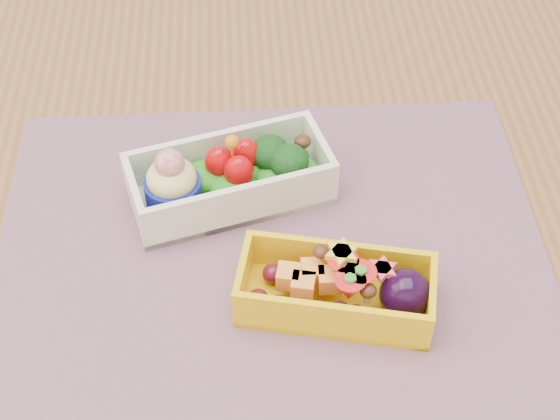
{
  "coord_description": "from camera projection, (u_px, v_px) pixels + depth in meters",
  "views": [
    {
      "loc": [
        -0.01,
        -0.48,
        1.28
      ],
      "look_at": [
        0.02,
        -0.02,
        0.79
      ],
      "focal_mm": 54.88,
      "sensor_mm": 36.0,
      "label": 1
    }
  ],
  "objects": [
    {
      "name": "placemat",
      "position": [
        271.0,
        247.0,
        0.7
      ],
      "size": [
        0.45,
        0.34,
        0.0
      ],
      "primitive_type": "cube",
      "rotation": [
        0.0,
        0.0,
        -0.0
      ],
      "color": "#845B6B",
      "rests_on": "table"
    },
    {
      "name": "bento_white",
      "position": [
        229.0,
        178.0,
        0.72
      ],
      "size": [
        0.18,
        0.12,
        0.07
      ],
      "rotation": [
        0.0,
        0.0,
        0.27
      ],
      "color": "white",
      "rests_on": "placemat"
    },
    {
      "name": "bento_yellow",
      "position": [
        340.0,
        289.0,
        0.64
      ],
      "size": [
        0.16,
        0.09,
        0.05
      ],
      "rotation": [
        0.0,
        0.0,
        -0.21
      ],
      "color": "yellow",
      "rests_on": "placemat"
    },
    {
      "name": "table",
      "position": [
        262.0,
        293.0,
        0.79
      ],
      "size": [
        1.2,
        0.8,
        0.75
      ],
      "color": "brown",
      "rests_on": "ground"
    }
  ]
}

